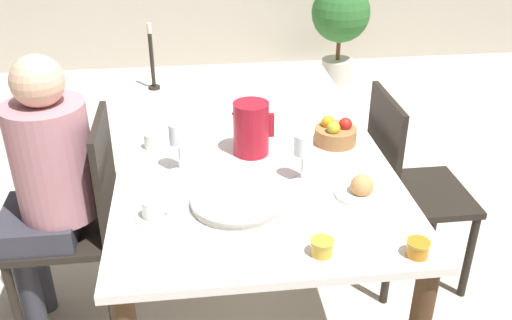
% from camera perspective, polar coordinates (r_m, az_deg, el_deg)
% --- Properties ---
extents(ground_plane, '(20.00, 20.00, 0.00)m').
position_cam_1_polar(ground_plane, '(2.78, -0.69, -11.96)').
color(ground_plane, beige).
extents(dining_table, '(1.03, 1.79, 0.75)m').
position_cam_1_polar(dining_table, '(2.40, -0.78, 0.06)').
color(dining_table, white).
rests_on(dining_table, ground_plane).
extents(chair_person_side, '(0.42, 0.42, 0.92)m').
position_cam_1_polar(chair_person_side, '(2.42, -17.23, -5.62)').
color(chair_person_side, black).
rests_on(chair_person_side, ground_plane).
extents(chair_opposite, '(0.42, 0.42, 0.92)m').
position_cam_1_polar(chair_opposite, '(2.62, 14.76, -2.50)').
color(chair_opposite, black).
rests_on(chair_opposite, ground_plane).
extents(person_seated, '(0.39, 0.41, 1.19)m').
position_cam_1_polar(person_seated, '(2.31, -20.21, -1.64)').
color(person_seated, '#33333D').
rests_on(person_seated, ground_plane).
extents(red_pitcher, '(0.16, 0.14, 0.21)m').
position_cam_1_polar(red_pitcher, '(2.21, -0.51, 3.20)').
color(red_pitcher, '#A31423').
rests_on(red_pitcher, dining_table).
extents(wine_glass_water, '(0.07, 0.07, 0.19)m').
position_cam_1_polar(wine_glass_water, '(2.10, -7.81, 2.42)').
color(wine_glass_water, white).
rests_on(wine_glass_water, dining_table).
extents(wine_glass_juice, '(0.07, 0.07, 0.18)m').
position_cam_1_polar(wine_glass_juice, '(2.02, 4.73, 1.26)').
color(wine_glass_juice, white).
rests_on(wine_glass_juice, dining_table).
extents(teacup_near_person, '(0.12, 0.12, 0.07)m').
position_cam_1_polar(teacup_near_person, '(1.88, -10.23, -4.98)').
color(teacup_near_person, white).
rests_on(teacup_near_person, dining_table).
extents(teacup_across, '(0.12, 0.12, 0.07)m').
position_cam_1_polar(teacup_across, '(2.31, -10.24, 1.74)').
color(teacup_across, white).
rests_on(teacup_across, dining_table).
extents(serving_tray, '(0.32, 0.32, 0.03)m').
position_cam_1_polar(serving_tray, '(1.92, -1.88, -4.16)').
color(serving_tray, '#B7B2A8').
rests_on(serving_tray, dining_table).
extents(bread_plate, '(0.19, 0.19, 0.08)m').
position_cam_1_polar(bread_plate, '(2.01, 10.52, -2.90)').
color(bread_plate, white).
rests_on(bread_plate, dining_table).
extents(jam_jar_amber, '(0.07, 0.07, 0.05)m').
position_cam_1_polar(jam_jar_amber, '(1.71, 6.62, -8.57)').
color(jam_jar_amber, gold).
rests_on(jam_jar_amber, dining_table).
extents(jam_jar_red, '(0.07, 0.07, 0.05)m').
position_cam_1_polar(jam_jar_red, '(1.76, 15.89, -8.41)').
color(jam_jar_red, '#C67A1E').
rests_on(jam_jar_red, dining_table).
extents(fruit_bowl, '(0.17, 0.17, 0.11)m').
position_cam_1_polar(fruit_bowl, '(2.34, 7.94, 2.65)').
color(fruit_bowl, '#9E6B3D').
rests_on(fruit_bowl, dining_table).
extents(candlestick_tall, '(0.06, 0.06, 0.33)m').
position_cam_1_polar(candlestick_tall, '(2.90, -10.34, 9.45)').
color(candlestick_tall, black).
rests_on(candlestick_tall, dining_table).
extents(potted_plant, '(0.49, 0.49, 0.86)m').
position_cam_1_polar(potted_plant, '(4.99, 8.43, 13.69)').
color(potted_plant, beige).
rests_on(potted_plant, ground_plane).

